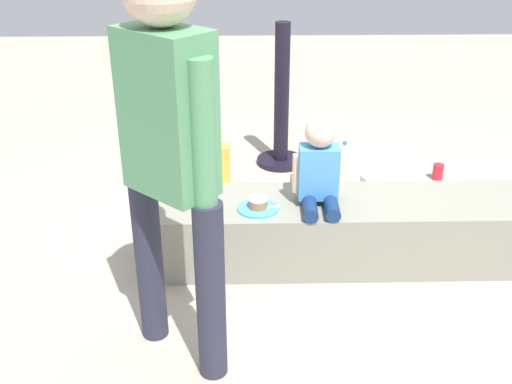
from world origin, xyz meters
TOP-DOWN VIEW (x-y plane):
  - ground_plane at (0.00, 0.00)m, footprint 12.00×12.00m
  - concrete_ledge at (0.00, 0.00)m, footprint 2.04×0.48m
  - child_seated at (-0.14, -0.03)m, footprint 0.28×0.32m
  - adult_standing at (-0.82, -0.76)m, footprint 0.41×0.39m
  - cake_plate at (-0.46, -0.09)m, footprint 0.22×0.22m
  - gift_bag at (-0.74, 1.04)m, footprint 0.22×0.12m
  - railing_post at (-0.25, 1.37)m, footprint 0.36×0.36m
  - water_bottle_near_gift at (0.22, 1.29)m, footprint 0.07×0.07m
  - water_bottle_far_side at (0.75, 0.42)m, footprint 0.07×0.07m
  - party_cup_red at (0.87, 1.05)m, footprint 0.08×0.08m
  - cake_box_white at (0.46, 0.72)m, footprint 0.40×0.41m
  - handbag_black_leather at (-0.77, 0.42)m, footprint 0.28×0.12m
  - handbag_brown_canvas at (-0.06, 0.66)m, footprint 0.33×0.13m

SIDE VIEW (x-z plane):
  - ground_plane at x=0.00m, z-range 0.00..0.00m
  - party_cup_red at x=0.87m, z-range 0.00..0.12m
  - cake_box_white at x=0.46m, z-range 0.00..0.14m
  - water_bottle_far_side at x=0.75m, z-range -0.01..0.19m
  - water_bottle_near_gift at x=0.22m, z-range -0.01..0.19m
  - handbag_black_leather at x=-0.77m, z-range -0.04..0.26m
  - handbag_brown_canvas at x=-0.06m, z-range -0.05..0.27m
  - gift_bag at x=-0.74m, z-range -0.02..0.31m
  - concrete_ledge at x=0.00m, z-range 0.00..0.37m
  - cake_plate at x=-0.46m, z-range 0.36..0.42m
  - railing_post at x=-0.25m, z-range -0.14..0.93m
  - child_seated at x=-0.14m, z-range 0.34..0.83m
  - adult_standing at x=-0.82m, z-range 0.18..1.89m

